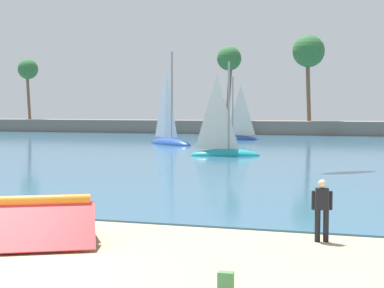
{
  "coord_description": "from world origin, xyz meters",
  "views": [
    {
      "loc": [
        8.12,
        -11.49,
        3.57
      ],
      "look_at": [
        1.63,
        9.1,
        2.3
      ],
      "focal_mm": 58.75,
      "sensor_mm": 36.0,
      "label": 1
    }
  ],
  "objects_px": {
    "folded_kite": "(15,213)",
    "sailboat_far_left": "(236,134)",
    "sailboat_mid_bay": "(169,135)",
    "sailboat_near_shore": "(224,147)",
    "person_at_waterline": "(322,208)",
    "backpack_by_trailer": "(226,284)"
  },
  "relations": [
    {
      "from": "folded_kite",
      "to": "sailboat_far_left",
      "type": "height_order",
      "value": "sailboat_far_left"
    },
    {
      "from": "sailboat_mid_bay",
      "to": "sailboat_far_left",
      "type": "relative_size",
      "value": 1.28
    },
    {
      "from": "sailboat_near_shore",
      "to": "folded_kite",
      "type": "bearing_deg",
      "value": -85.81
    },
    {
      "from": "person_at_waterline",
      "to": "backpack_by_trailer",
      "type": "relative_size",
      "value": 3.78
    },
    {
      "from": "backpack_by_trailer",
      "to": "sailboat_near_shore",
      "type": "xyz_separation_m",
      "value": [
        -8.49,
        32.43,
        0.51
      ]
    },
    {
      "from": "person_at_waterline",
      "to": "sailboat_near_shore",
      "type": "distance_m",
      "value": 28.83
    },
    {
      "from": "sailboat_mid_bay",
      "to": "person_at_waterline",
      "type": "bearing_deg",
      "value": -65.09
    },
    {
      "from": "person_at_waterline",
      "to": "backpack_by_trailer",
      "type": "bearing_deg",
      "value": -103.37
    },
    {
      "from": "sailboat_far_left",
      "to": "person_at_waterline",
      "type": "bearing_deg",
      "value": -73.96
    },
    {
      "from": "folded_kite",
      "to": "person_at_waterline",
      "type": "relative_size",
      "value": 2.9
    },
    {
      "from": "backpack_by_trailer",
      "to": "person_at_waterline",
      "type": "bearing_deg",
      "value": 76.63
    },
    {
      "from": "folded_kite",
      "to": "backpack_by_trailer",
      "type": "bearing_deg",
      "value": -22.34
    },
    {
      "from": "sailboat_near_shore",
      "to": "backpack_by_trailer",
      "type": "bearing_deg",
      "value": -75.33
    },
    {
      "from": "sailboat_far_left",
      "to": "folded_kite",
      "type": "bearing_deg",
      "value": -82.83
    },
    {
      "from": "folded_kite",
      "to": "person_at_waterline",
      "type": "xyz_separation_m",
      "value": [
        7.57,
        2.71,
        0.07
      ]
    },
    {
      "from": "folded_kite",
      "to": "sailboat_mid_bay",
      "type": "distance_m",
      "value": 43.17
    },
    {
      "from": "backpack_by_trailer",
      "to": "folded_kite",
      "type": "bearing_deg",
      "value": 157.66
    },
    {
      "from": "sailboat_mid_bay",
      "to": "sailboat_far_left",
      "type": "xyz_separation_m",
      "value": [
        4.11,
        9.79,
        -0.18
      ]
    },
    {
      "from": "folded_kite",
      "to": "backpack_by_trailer",
      "type": "relative_size",
      "value": 10.97
    },
    {
      "from": "sailboat_near_shore",
      "to": "person_at_waterline",
      "type": "bearing_deg",
      "value": -70.23
    },
    {
      "from": "sailboat_far_left",
      "to": "backpack_by_trailer",
      "type": "bearing_deg",
      "value": -76.71
    },
    {
      "from": "folded_kite",
      "to": "backpack_by_trailer",
      "type": "xyz_separation_m",
      "value": [
        6.31,
        -2.59,
        -0.61
      ]
    }
  ]
}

